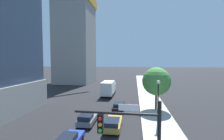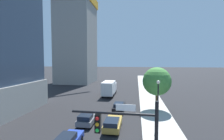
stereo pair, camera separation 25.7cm
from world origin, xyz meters
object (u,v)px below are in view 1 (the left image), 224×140
(street_tree, at_px, (156,81))
(car_gray, at_px, (87,119))
(street_lamp, at_px, (158,95))
(car_black, at_px, (119,107))
(traffic_light_pole, at_px, (131,135))
(car_gold, at_px, (113,123))
(box_truck, at_px, (109,88))
(construction_building, at_px, (75,36))

(street_tree, xyz_separation_m, car_gray, (-9.60, -7.35, -4.11))
(street_lamp, distance_m, car_black, 7.93)
(traffic_light_pole, bearing_deg, car_gold, 103.70)
(traffic_light_pole, bearing_deg, box_truck, 102.01)
(traffic_light_pole, distance_m, car_black, 17.08)
(car_black, bearing_deg, car_gold, -90.00)
(box_truck, bearing_deg, car_gray, -90.00)
(car_black, bearing_deg, traffic_light_pole, -81.94)
(car_black, bearing_deg, street_tree, 14.26)
(car_gray, xyz_separation_m, car_black, (3.52, 5.81, 0.03))
(construction_building, xyz_separation_m, street_lamp, (24.91, -36.29, -13.44))
(construction_building, relative_size, street_lamp, 7.23)
(street_tree, bearing_deg, car_black, -165.74)
(car_black, bearing_deg, car_gray, -121.19)
(box_truck, bearing_deg, car_black, -72.23)
(car_gold, bearing_deg, box_truck, 101.10)
(street_tree, bearing_deg, car_gray, -142.56)
(car_gray, height_order, box_truck, box_truck)
(street_tree, bearing_deg, construction_building, 130.45)
(car_gold, height_order, box_truck, box_truck)
(car_gold, xyz_separation_m, car_black, (-0.00, 6.95, 0.00))
(traffic_light_pole, xyz_separation_m, street_lamp, (3.13, 11.77, -0.24))
(construction_building, relative_size, car_gold, 9.46)
(box_truck, bearing_deg, construction_building, 127.80)
(car_gold, height_order, car_black, car_black)
(construction_building, height_order, street_lamp, construction_building)
(car_black, distance_m, box_truck, 11.57)
(street_lamp, relative_size, street_tree, 0.80)
(street_lamp, bearing_deg, car_black, 138.71)
(construction_building, xyz_separation_m, car_black, (19.42, -31.47, -16.54))
(car_gold, xyz_separation_m, car_gray, (-3.52, 1.15, -0.03))
(street_lamp, height_order, car_gray, street_lamp)
(construction_building, relative_size, street_tree, 5.79)
(street_tree, bearing_deg, street_lamp, -95.45)
(construction_building, xyz_separation_m, street_tree, (25.51, -29.92, -12.47))
(box_truck, bearing_deg, street_tree, -44.44)
(construction_building, bearing_deg, car_gold, -63.18)
(traffic_light_pole, relative_size, car_black, 1.31)
(box_truck, bearing_deg, car_gold, -78.90)
(street_tree, bearing_deg, traffic_light_pole, -101.66)
(car_black, relative_size, box_truck, 0.59)
(car_gold, distance_m, car_black, 6.95)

